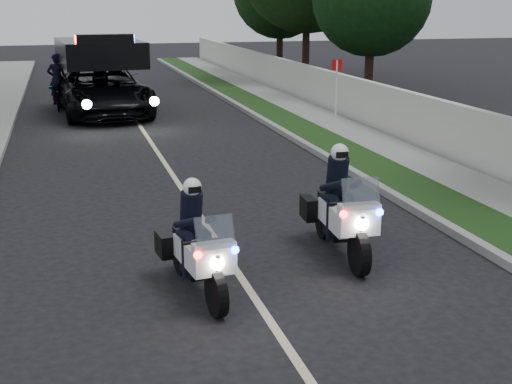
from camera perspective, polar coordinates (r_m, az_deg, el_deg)
The scene contains 15 objects.
ground at distance 10.00m, azimuth -0.36°, elevation -8.24°, with size 120.00×120.00×0.00m, color black.
curb_right at distance 20.32m, azimuth 3.52°, elevation 4.15°, with size 0.20×60.00×0.15m, color gray.
grass_verge at distance 20.55m, azimuth 5.37°, elevation 4.24°, with size 1.20×60.00×0.16m, color #193814.
sidewalk_right at distance 21.04m, azimuth 8.69°, elevation 4.39°, with size 1.40×60.00×0.16m, color gray.
property_wall at distance 21.35m, azimuth 11.24°, elevation 6.26°, with size 0.22×60.00×1.50m, color beige.
lane_marking at distance 19.42m, azimuth -8.04°, elevation 3.29°, with size 0.12×50.00×0.01m, color #BFB78C.
police_moto_left at distance 10.08m, azimuth -4.76°, elevation -8.11°, with size 0.68×1.94×1.65m, color silver, non-canonical shape.
police_moto_right at distance 11.56m, azimuth 6.77°, elevation -5.04°, with size 0.75×2.13×1.81m, color white, non-canonical shape.
police_suv at distance 26.12m, azimuth -12.20°, elevation 6.16°, with size 2.95×6.37×3.10m, color black.
bicycle at distance 27.69m, azimuth -15.66°, elevation 6.44°, with size 0.64×1.83×0.96m, color black.
cyclist at distance 27.69m, azimuth -15.66°, elevation 6.44°, with size 0.68×0.45×1.89m, color black.
sign_post at distance 22.84m, azimuth 6.42°, elevation 5.13°, with size 0.36×0.36×2.28m, color #A70B17, non-canonical shape.
tree_right_c at distance 29.94m, azimuth 9.04°, elevation 7.44°, with size 4.85×4.85×8.08m, color black, non-canonical shape.
tree_right_d at distance 35.68m, azimuth 4.02°, elevation 8.83°, with size 6.67×6.67×11.11m, color #193712, non-canonical shape.
tree_right_e at distance 40.47m, azimuth 1.91°, elevation 9.62°, with size 5.24×5.24×8.73m, color #143510, non-canonical shape.
Camera 1 is at (-2.37, -8.86, 4.00)m, focal length 49.33 mm.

